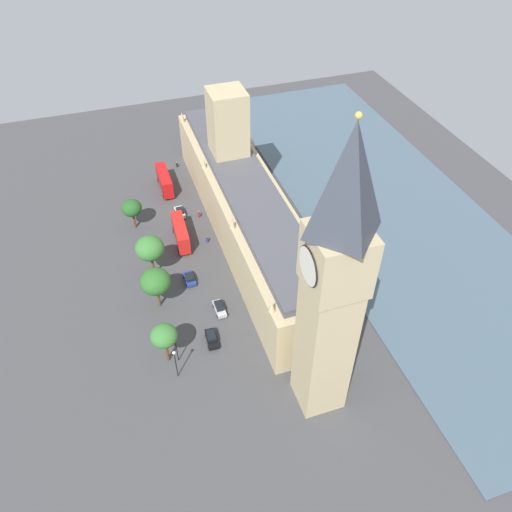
# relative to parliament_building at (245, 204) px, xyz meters

# --- Properties ---
(ground_plane) EXTENTS (146.66, 146.66, 0.00)m
(ground_plane) POSITION_rel_parliament_building_xyz_m (1.99, 1.46, -7.65)
(ground_plane) COLOR #424244
(river_thames) EXTENTS (42.20, 131.99, 0.25)m
(river_thames) POSITION_rel_parliament_building_xyz_m (-35.23, 1.46, -7.53)
(river_thames) COLOR #475B6B
(river_thames) RESTS_ON ground
(parliament_building) EXTENTS (13.88, 73.89, 28.38)m
(parliament_building) POSITION_rel_parliament_building_xyz_m (0.00, 0.00, 0.00)
(parliament_building) COLOR tan
(parliament_building) RESTS_ON ground
(clock_tower) EXTENTS (7.75, 7.75, 50.57)m
(clock_tower) POSITION_rel_parliament_building_xyz_m (1.68, 44.25, 18.48)
(clock_tower) COLOR tan
(clock_tower) RESTS_ON ground
(double_decker_bus_midblock) EXTENTS (2.66, 10.50, 4.75)m
(double_decker_bus_midblock) POSITION_rel_parliament_building_xyz_m (14.16, -22.21, -5.02)
(double_decker_bus_midblock) COLOR red
(double_decker_bus_midblock) RESTS_ON ground
(car_white_kerbside) EXTENTS (2.04, 4.25, 1.74)m
(car_white_kerbside) POSITION_rel_parliament_building_xyz_m (12.92, -10.56, -6.76)
(car_white_kerbside) COLOR silver
(car_white_kerbside) RESTS_ON ground
(double_decker_bus_near_tower) EXTENTS (3.02, 10.60, 4.75)m
(double_decker_bus_near_tower) POSITION_rel_parliament_building_xyz_m (14.62, -1.06, -5.02)
(double_decker_bus_near_tower) COLOR red
(double_decker_bus_near_tower) RESTS_ON ground
(car_blue_far_end) EXTENTS (2.09, 4.07, 1.74)m
(car_blue_far_end) POSITION_rel_parliament_building_xyz_m (15.71, 11.73, -6.76)
(car_blue_far_end) COLOR navy
(car_blue_far_end) RESTS_ON ground
(car_silver_leading) EXTENTS (1.91, 4.33, 1.74)m
(car_silver_leading) POSITION_rel_parliament_building_xyz_m (12.06, 21.43, -6.77)
(car_silver_leading) COLOR #B7B7BC
(car_silver_leading) RESTS_ON ground
(car_black_opposite_hall) EXTENTS (2.22, 4.60, 1.74)m
(car_black_opposite_hall) POSITION_rel_parliament_building_xyz_m (15.31, 27.96, -6.76)
(car_black_opposite_hall) COLOR black
(car_black_opposite_hall) RESTS_ON ground
(pedestrian_by_river_gate) EXTENTS (0.61, 0.65, 1.53)m
(pedestrian_by_river_gate) POSITION_rel_parliament_building_xyz_m (9.29, -31.30, -6.96)
(pedestrian_by_river_gate) COLOR black
(pedestrian_by_river_gate) RESTS_ON ground
(pedestrian_trailing) EXTENTS (0.67, 0.72, 1.72)m
(pedestrian_trailing) POSITION_rel_parliament_building_xyz_m (8.82, -8.45, -6.88)
(pedestrian_trailing) COLOR maroon
(pedestrian_trailing) RESTS_ON ground
(pedestrian_corner) EXTENTS (0.51, 0.62, 1.66)m
(pedestrian_corner) POSITION_rel_parliament_building_xyz_m (9.23, 0.96, -6.90)
(pedestrian_corner) COLOR navy
(pedestrian_corner) RESTS_ON ground
(plane_tree_under_trees) EXTENTS (4.66, 4.66, 8.62)m
(plane_tree_under_trees) POSITION_rel_parliament_building_xyz_m (23.60, 29.41, -1.08)
(plane_tree_under_trees) COLOR brown
(plane_tree_under_trees) RESTS_ON ground
(plane_tree_slot_10) EXTENTS (5.78, 5.78, 9.86)m
(plane_tree_slot_10) POSITION_rel_parliament_building_xyz_m (22.20, 7.55, -0.29)
(plane_tree_slot_10) COLOR brown
(plane_tree_slot_10) RESTS_ON ground
(plane_tree_slot_11) EXTENTS (4.51, 4.51, 7.40)m
(plane_tree_slot_11) POSITION_rel_parliament_building_xyz_m (23.63, -9.41, -2.22)
(plane_tree_slot_11) COLOR brown
(plane_tree_slot_11) RESTS_ON ground
(plane_tree_slot_12) EXTENTS (5.77, 5.77, 9.03)m
(plane_tree_slot_12) POSITION_rel_parliament_building_xyz_m (22.69, 16.25, -1.11)
(plane_tree_slot_12) COLOR brown
(plane_tree_slot_12) RESTS_ON ground
(street_lamp_slot_13) EXTENTS (0.56, 0.56, 6.59)m
(street_lamp_slot_13) POSITION_rel_parliament_building_xyz_m (21.95, 30.08, -3.08)
(street_lamp_slot_13) COLOR black
(street_lamp_slot_13) RESTS_ON ground
(street_lamp_slot_14) EXTENTS (0.56, 0.56, 6.74)m
(street_lamp_slot_14) POSITION_rel_parliament_building_xyz_m (22.71, 33.22, -2.99)
(street_lamp_slot_14) COLOR black
(street_lamp_slot_14) RESTS_ON ground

